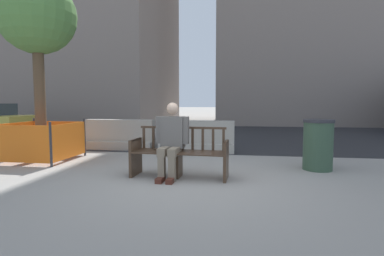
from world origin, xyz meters
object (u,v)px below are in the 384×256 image
trash_bin (318,145)px  construction_fence (42,140)px  street_bench (180,155)px  seated_person (171,138)px  jersey_barrier_centre (197,139)px  street_tree (37,17)px  jersey_barrier_left (120,137)px

trash_bin → construction_fence: bearing=178.7°
construction_fence → trash_bin: size_ratio=1.43×
street_bench → seated_person: 0.33m
seated_person → jersey_barrier_centre: 2.88m
jersey_barrier_centre → street_tree: size_ratio=0.49×
jersey_barrier_centre → construction_fence: bearing=-153.0°
construction_fence → street_tree: bearing=90.0°
seated_person → jersey_barrier_left: size_ratio=0.65×
construction_fence → jersey_barrier_centre: bearing=27.0°
seated_person → street_tree: street_tree is taller
seated_person → construction_fence: (-3.30, 1.14, -0.23)m
seated_person → trash_bin: bearing=20.5°
seated_person → trash_bin: size_ratio=1.33×
street_bench → trash_bin: bearing=20.5°
trash_bin → jersey_barrier_centre: bearing=145.0°
street_tree → construction_fence: size_ratio=2.90×
construction_fence → trash_bin: 6.01m
street_tree → construction_fence: 2.74m
jersey_barrier_left → street_bench: bearing=-52.2°
trash_bin → seated_person: bearing=-159.5°
construction_fence → jersey_barrier_left: bearing=59.3°
street_bench → jersey_barrier_left: 3.78m
street_tree → trash_bin: bearing=-1.3°
construction_fence → street_bench: bearing=-17.7°
street_tree → trash_bin: size_ratio=4.15×
jersey_barrier_centre → jersey_barrier_left: 2.25m
street_bench → construction_fence: (-3.44, 1.09, 0.07)m
street_bench → jersey_barrier_centre: (-0.07, 2.81, -0.06)m
jersey_barrier_centre → trash_bin: trash_bin is taller
seated_person → jersey_barrier_centre: bearing=88.6°
jersey_barrier_centre → street_bench: bearing=-88.6°
jersey_barrier_left → street_tree: bearing=-120.7°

